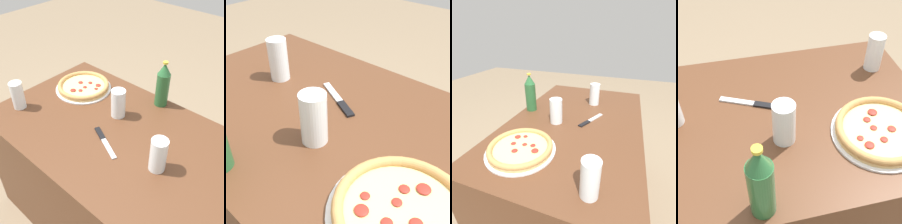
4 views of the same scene
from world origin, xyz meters
TOP-DOWN VIEW (x-y plane):
  - ground_plane at (0.00, 0.00)m, footprint 8.00×8.00m
  - table at (0.00, 0.00)m, footprint 1.27×0.79m
  - pizza_margherita at (0.39, -0.16)m, footprint 0.33×0.33m
  - glass_cola at (0.07, -0.11)m, footprint 0.07×0.07m
  - glass_lemonade at (0.52, 0.20)m, footprint 0.07×0.07m
  - glass_orange_juice at (-0.29, 0.06)m, footprint 0.07×0.07m
  - beer_bottle at (-0.04, -0.34)m, footprint 0.07×0.07m
  - knife at (-0.01, 0.09)m, footprint 0.21×0.12m

SIDE VIEW (x-z plane):
  - ground_plane at x=0.00m, z-range 0.00..0.00m
  - table at x=0.00m, z-range 0.00..0.73m
  - knife at x=-0.01m, z-range 0.73..0.74m
  - pizza_margherita at x=0.39m, z-range 0.73..0.77m
  - glass_lemonade at x=0.52m, z-range 0.72..0.88m
  - glass_cola at x=0.07m, z-range 0.72..0.88m
  - glass_orange_juice at x=-0.29m, z-range 0.72..0.88m
  - beer_bottle at x=-0.04m, z-range 0.72..0.98m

